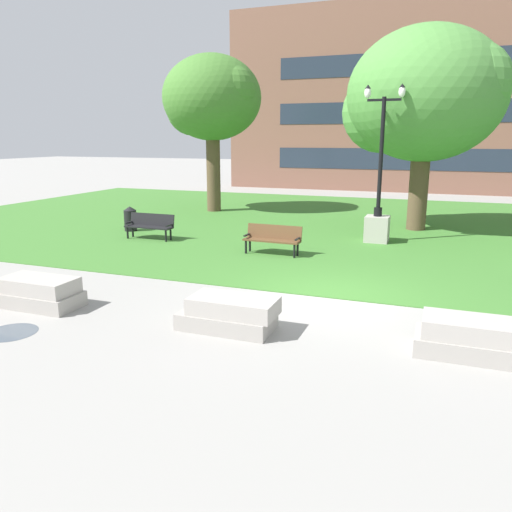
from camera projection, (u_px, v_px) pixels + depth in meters
ground_plane at (329, 298)px, 11.39m from camera, size 140.00×140.00×0.00m
grass_lawn at (381, 227)px, 20.50m from camera, size 40.00×20.00×0.02m
concrete_block_center at (39, 293)px, 10.78m from camera, size 1.80×0.90×0.64m
concrete_block_left at (230, 314)px, 9.48m from camera, size 1.88×0.90×0.64m
concrete_block_right at (472, 338)px, 8.32m from camera, size 1.80×0.90×0.64m
puddle at (11, 332)px, 9.39m from camera, size 0.96×0.96×0.01m
park_bench_near_right at (273, 238)px, 15.55m from camera, size 1.82×0.59×0.90m
park_bench_far_left at (150, 225)px, 17.90m from camera, size 1.81×0.56×0.90m
lamp_post_right at (378, 212)px, 17.29m from camera, size 1.32×0.80×5.27m
tree_near_left at (211, 100)px, 23.76m from camera, size 4.94×4.70×7.42m
tree_near_right at (423, 97)px, 18.76m from camera, size 6.13×5.84×7.61m
trash_bin at (130, 219)px, 19.47m from camera, size 0.49×0.49×0.96m
building_facade_distant at (456, 96)px, 31.45m from camera, size 30.51×1.03×12.27m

